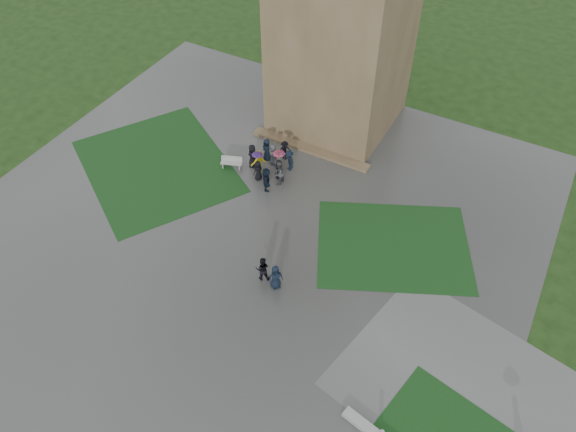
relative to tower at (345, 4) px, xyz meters
The scene contains 10 objects.
ground 17.49m from the tower, 90.00° to the right, with size 120.00×120.00×0.00m, color black.
plaza 15.81m from the tower, 90.00° to the right, with size 34.00×34.00×0.02m, color #363634.
lawn_inset_left 16.55m from the tower, 127.69° to the right, with size 11.00×9.00×0.01m, color black.
lawn_inset_right 15.90m from the tower, 49.64° to the right, with size 9.00×7.00×0.01m, color black.
tower is the anchor object (origin of this frame).
tower_plinth 9.90m from the tower, 90.00° to the right, with size 9.00×0.80×0.22m, color brown.
bench 12.73m from the tower, 114.36° to the right, with size 1.52×0.96×0.84m.
visitor_cluster 11.29m from the tower, 98.23° to the right, with size 3.41×4.67×2.64m.
pedestrian_mid 18.38m from the tower, 76.64° to the right, with size 0.81×0.55×1.66m, color black.
pedestrian_near 18.08m from the tower, 79.72° to the right, with size 0.82×0.47×1.68m, color black.
Camera 1 is at (13.62, -17.49, 25.41)m, focal length 35.00 mm.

